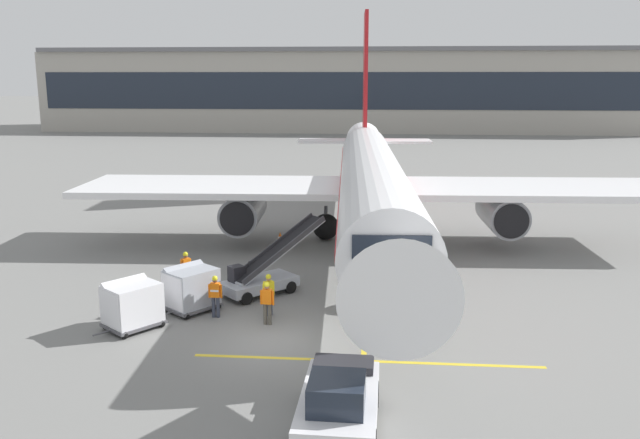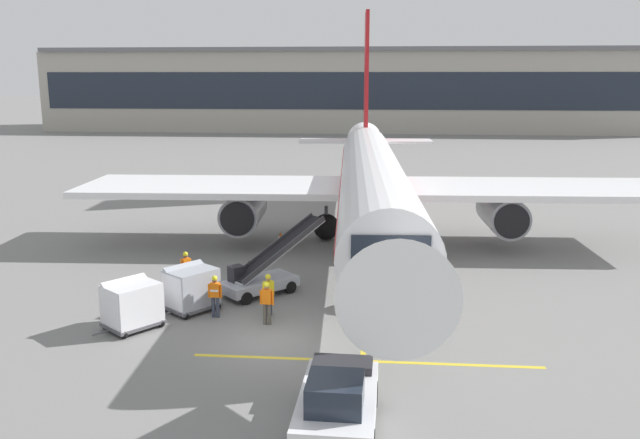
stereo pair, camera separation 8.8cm
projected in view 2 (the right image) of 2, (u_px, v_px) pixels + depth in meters
ground_plane at (273, 341)px, 24.30m from camera, size 600.00×600.00×0.00m
parked_airplane at (372, 180)px, 37.79m from camera, size 33.50×42.79×14.57m
belt_loader at (263, 274)px, 29.53m from camera, size 4.58×4.57×3.21m
baggage_cart_lead at (191, 287)px, 27.36m from camera, size 2.49×2.64×1.91m
baggage_cart_second at (131, 303)px, 25.41m from camera, size 2.49×2.64×1.91m
pushback_tug at (337, 402)px, 18.07m from camera, size 2.21×4.45×1.83m
ground_crew_by_loader at (268, 292)px, 26.78m from camera, size 0.44×0.44×1.74m
ground_crew_by_carts at (215, 293)px, 26.57m from camera, size 0.57×0.25×1.74m
ground_crew_marshaller at (267, 300)px, 25.77m from camera, size 0.57×0.29×1.74m
ground_crew_wingwalker at (186, 268)px, 30.17m from camera, size 0.43×0.46×1.74m
safety_cone_engine_keepout at (281, 238)px, 38.35m from camera, size 0.64×0.64×0.73m
apron_guidance_line_lead_in at (369, 247)px, 37.81m from camera, size 0.20×110.00×0.01m
apron_guidance_line_stop_bar at (366, 361)px, 22.61m from camera, size 12.00×0.20×0.01m
terminal_building at (354, 90)px, 121.11m from camera, size 109.04×22.31×14.37m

